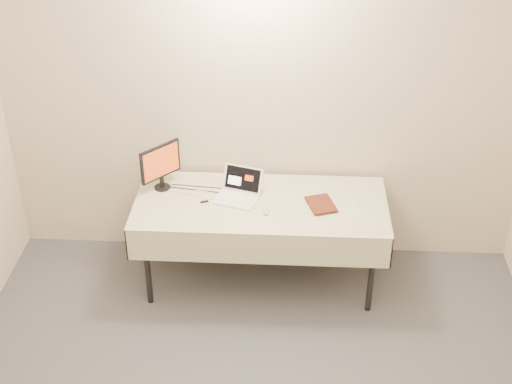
# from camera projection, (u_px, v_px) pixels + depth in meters

# --- Properties ---
(back_wall) EXTENTS (4.00, 0.10, 2.70)m
(back_wall) POSITION_uv_depth(u_px,v_px,m) (264.00, 100.00, 5.28)
(back_wall) COLOR beige
(back_wall) RESTS_ON ground
(table) EXTENTS (1.86, 0.81, 0.74)m
(table) POSITION_uv_depth(u_px,v_px,m) (261.00, 209.00, 5.26)
(table) COLOR black
(table) RESTS_ON ground
(laptop) EXTENTS (0.37, 0.37, 0.20)m
(laptop) POSITION_uv_depth(u_px,v_px,m) (239.00, 191.00, 5.27)
(laptop) COLOR white
(laptop) RESTS_ON table
(monitor) EXTENTS (0.25, 0.27, 0.36)m
(monitor) POSITION_uv_depth(u_px,v_px,m) (160.00, 164.00, 5.28)
(monitor) COLOR black
(monitor) RESTS_ON table
(book) EXTENTS (0.18, 0.08, 0.24)m
(book) POSITION_uv_depth(u_px,v_px,m) (310.00, 194.00, 5.10)
(book) COLOR maroon
(book) RESTS_ON table
(alarm_clock) EXTENTS (0.10, 0.04, 0.04)m
(alarm_clock) POSITION_uv_depth(u_px,v_px,m) (254.00, 178.00, 5.48)
(alarm_clock) COLOR black
(alarm_clock) RESTS_ON table
(clicker) EXTENTS (0.06, 0.10, 0.02)m
(clicker) POSITION_uv_depth(u_px,v_px,m) (266.00, 211.00, 5.11)
(clicker) COLOR #BABABD
(clicker) RESTS_ON table
(paper_form) EXTENTS (0.16, 0.26, 0.00)m
(paper_form) POSITION_uv_depth(u_px,v_px,m) (353.00, 209.00, 5.16)
(paper_form) COLOR #B5D7AB
(paper_form) RESTS_ON table
(usb_dongle) EXTENTS (0.06, 0.04, 0.01)m
(usb_dongle) POSITION_uv_depth(u_px,v_px,m) (204.00, 202.00, 5.23)
(usb_dongle) COLOR black
(usb_dongle) RESTS_ON table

